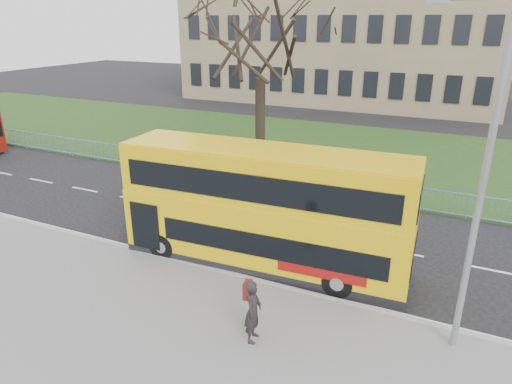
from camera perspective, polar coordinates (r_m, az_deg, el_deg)
ground at (r=16.80m, az=-4.49°, el=-7.02°), size 120.00×120.00×0.00m
pavement at (r=12.39m, az=-21.00°, el=-19.70°), size 80.00×10.50×0.12m
kerb at (r=15.61m, az=-7.33°, el=-9.18°), size 80.00×0.20×0.14m
grass_verge at (r=29.20m, az=9.46°, el=5.12°), size 80.00×15.40×0.08m
guard_railing at (r=22.06m, az=3.91°, el=1.54°), size 40.00×0.12×1.10m
bare_tree at (r=25.20m, az=0.56°, el=16.14°), size 7.94×7.94×11.35m
civic_building at (r=49.43m, az=11.23°, el=19.56°), size 30.00×15.00×14.00m
yellow_bus at (r=14.86m, az=1.03°, el=-1.72°), size 9.59×2.73×3.98m
pedestrian at (r=11.82m, az=-0.38°, el=-14.67°), size 0.51×0.69×1.71m
street_lamp at (r=11.13m, az=26.10°, el=1.71°), size 1.73×0.21×8.16m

